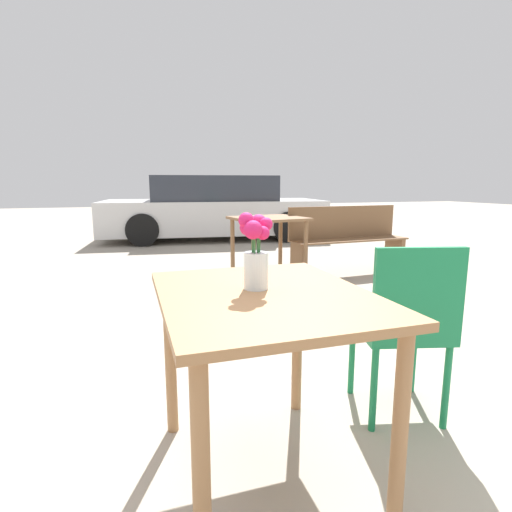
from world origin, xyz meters
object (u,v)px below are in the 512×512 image
Objects in this scene: flower_vase at (255,253)px; bench_near at (346,238)px; parked_car at (213,209)px; table_front at (264,321)px; cafe_chair at (406,322)px; table_back at (268,228)px.

flower_vase is 3.76m from bench_near.
flower_vase is at bearing -100.92° from parked_car.
cafe_chair reaches higher than table_front.
cafe_chair reaches higher than table_back.
table_front is at bearing -73.61° from flower_vase.
table_back is at bearing 69.13° from flower_vase.
table_back is at bearing 83.11° from cafe_chair.
flower_vase is at bearing 106.39° from table_front.
table_front is at bearing -168.78° from cafe_chair.
bench_near is 1.10m from table_back.
table_back is (-1.09, -0.10, 0.16)m from bench_near.
parked_car reaches higher than flower_vase.
bench_near is (2.18, 3.07, -0.17)m from table_front.
flower_vase reaches higher than cafe_chair.
bench_near reaches higher than table_back.
table_front is 1.07× the size of table_back.
parked_car is (-0.88, 3.84, 0.16)m from bench_near.
bench_near is 3.94m from parked_car.
flower_vase is 0.06× the size of parked_car.
cafe_chair is 6.78m from parked_car.
bench_near is 1.81× the size of table_back.
table_front is 0.78m from cafe_chair.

